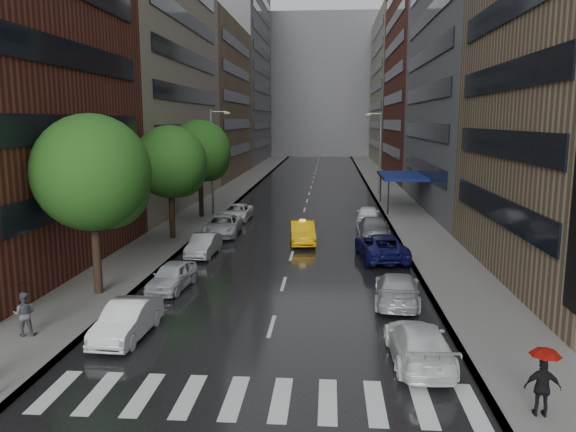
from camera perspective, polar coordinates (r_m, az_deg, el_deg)
The scene contains 19 objects.
ground at distance 19.52m, azimuth -2.93°, elevation -15.30°, with size 220.00×220.00×0.00m, color gray.
road at distance 68.08m, azimuth 2.30°, elevation 2.75°, with size 14.00×140.00×0.01m, color black.
sidewalk_left at distance 68.96m, azimuth -5.20°, elevation 2.86°, with size 4.00×140.00×0.15m, color gray.
sidewalk_right at distance 68.37m, azimuth 9.87°, elevation 2.70°, with size 4.00×140.00×0.15m, color gray.
crosswalk at distance 17.71m, azimuth -3.10°, elevation -18.02°, with size 13.15×2.80×0.01m.
buildings_left at distance 78.64m, azimuth -8.78°, elevation 15.25°, with size 8.00×108.00×38.00m.
buildings_right at distance 75.63m, azimuth 14.38°, elevation 14.56°, with size 8.05×109.10×36.00m.
building_far at distance 135.78m, azimuth 3.36°, elevation 12.97°, with size 40.00×14.00×32.00m, color slate.
tree_near at distance 27.28m, azimuth -19.30°, elevation 4.16°, with size 5.38×5.38×8.57m.
tree_mid at distance 39.30m, azimuth -11.88°, elevation 5.38°, with size 4.98×4.98×7.93m.
tree_far at distance 47.90m, azimuth -8.94°, elevation 6.52°, with size 5.21×5.21×8.30m.
taxi at distance 37.98m, azimuth 1.49°, elevation -1.68°, with size 1.58×4.54×1.50m, color #FFB50D.
parked_cars_left at distance 36.74m, azimuth -7.91°, elevation -2.26°, with size 2.52×30.33×1.44m.
parked_cars_right at distance 33.45m, azimuth 9.52°, elevation -3.38°, with size 3.11×30.96×1.57m.
ped_black_umbrella at distance 23.70m, azimuth -25.28°, elevation -8.09°, with size 0.96×0.98×2.09m.
ped_red_umbrella at distance 17.47m, azimuth 24.54°, elevation -14.55°, with size 1.01×0.82×2.01m.
street_lamp_left at distance 48.70m, azimuth -7.65°, elevation 5.67°, with size 1.74×0.22×9.00m.
street_lamp_right at distance 62.87m, azimuth 9.27°, elevation 6.52°, with size 1.74×0.22×9.00m.
awning at distance 53.22m, azimuth 11.49°, elevation 4.00°, with size 4.00×8.00×3.12m.
Camera 1 is at (2.26, -17.54, 8.25)m, focal length 35.00 mm.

